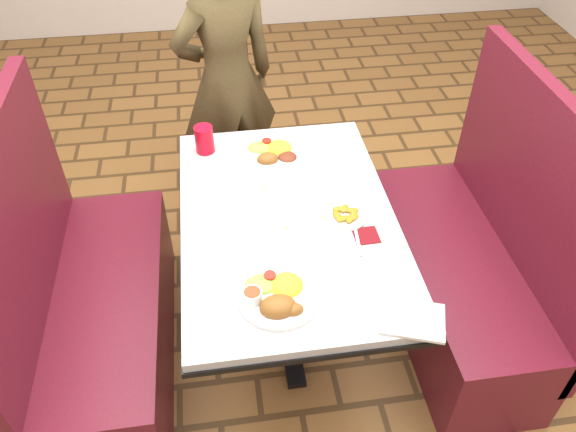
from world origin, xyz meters
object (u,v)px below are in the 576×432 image
(booth_bench_right, at_px, (467,269))
(near_dinner_plate, at_px, (277,293))
(booth_bench_left, at_px, (96,311))
(plantain_plate, at_px, (345,216))
(diner_person, at_px, (227,81))
(far_dinner_plate, at_px, (273,151))
(red_tumbler, at_px, (204,139))
(dining_table, at_px, (288,234))

(booth_bench_right, relative_size, near_dinner_plate, 4.41)
(booth_bench_left, xyz_separation_m, plantain_plate, (1.01, -0.04, 0.43))
(booth_bench_left, height_order, near_dinner_plate, booth_bench_left)
(plantain_plate, bearing_deg, booth_bench_left, 177.73)
(diner_person, xyz_separation_m, far_dinner_plate, (0.15, -0.68, 0.02))
(far_dinner_plate, bearing_deg, booth_bench_right, -25.98)
(booth_bench_left, height_order, far_dinner_plate, booth_bench_left)
(booth_bench_left, relative_size, plantain_plate, 7.50)
(diner_person, distance_m, near_dinner_plate, 1.47)
(booth_bench_right, bearing_deg, plantain_plate, -176.10)
(near_dinner_plate, relative_size, red_tumbler, 2.28)
(booth_bench_left, distance_m, far_dinner_plate, 0.99)
(far_dinner_plate, bearing_deg, near_dinner_plate, -96.33)
(dining_table, relative_size, booth_bench_right, 1.01)
(dining_table, xyz_separation_m, near_dinner_plate, (-0.09, -0.39, 0.13))
(booth_bench_right, xyz_separation_m, diner_person, (-0.96, 1.07, 0.42))
(booth_bench_right, distance_m, far_dinner_plate, 1.00)
(dining_table, xyz_separation_m, booth_bench_right, (0.80, 0.00, -0.32))
(far_dinner_plate, height_order, plantain_plate, far_dinner_plate)
(dining_table, bearing_deg, booth_bench_right, 0.00)
(far_dinner_plate, bearing_deg, dining_table, -89.19)
(booth_bench_left, xyz_separation_m, booth_bench_right, (1.60, 0.00, 0.00))
(near_dinner_plate, relative_size, plantain_plate, 1.70)
(booth_bench_left, xyz_separation_m, red_tumbler, (0.51, 0.47, 0.48))
(dining_table, distance_m, booth_bench_left, 0.86)
(booth_bench_left, distance_m, red_tumbler, 0.84)
(plantain_plate, bearing_deg, booth_bench_right, 3.90)
(dining_table, xyz_separation_m, far_dinner_plate, (-0.01, 0.39, 0.12))
(dining_table, relative_size, near_dinner_plate, 4.46)
(dining_table, relative_size, booth_bench_left, 1.01)
(booth_bench_right, bearing_deg, dining_table, 180.00)
(dining_table, distance_m, plantain_plate, 0.24)
(booth_bench_left, height_order, booth_bench_right, same)
(far_dinner_plate, relative_size, red_tumbler, 2.26)
(far_dinner_plate, relative_size, plantain_plate, 1.68)
(dining_table, distance_m, near_dinner_plate, 0.42)
(booth_bench_left, relative_size, booth_bench_right, 1.00)
(red_tumbler, bearing_deg, booth_bench_right, -23.31)
(booth_bench_left, bearing_deg, near_dinner_plate, -29.03)
(booth_bench_right, distance_m, near_dinner_plate, 1.07)
(dining_table, distance_m, diner_person, 1.09)
(near_dinner_plate, bearing_deg, far_dinner_plate, 83.67)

